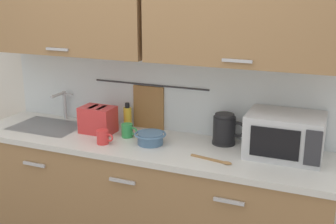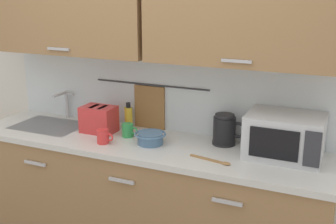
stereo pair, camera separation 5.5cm
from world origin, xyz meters
name	(u,v)px [view 1 (the left image)]	position (x,y,z in m)	size (l,w,h in m)	color
counter_unit	(143,200)	(-0.01, 0.30, 0.46)	(2.53, 0.64, 0.90)	#997047
back_wall_assembly	(157,46)	(0.00, 0.53, 1.52)	(3.70, 0.41, 2.50)	silver
sink_faucet	(63,101)	(-0.81, 0.53, 1.04)	(0.09, 0.17, 0.22)	#B2B5BA
microwave	(285,135)	(0.92, 0.41, 1.04)	(0.46, 0.35, 0.27)	silver
electric_kettle	(225,129)	(0.52, 0.47, 1.00)	(0.23, 0.16, 0.21)	black
dish_soap_bottle	(128,117)	(-0.23, 0.51, 0.99)	(0.06, 0.06, 0.20)	yellow
mug_near_sink	(103,137)	(-0.23, 0.16, 0.95)	(0.12, 0.08, 0.09)	red
mixing_bowl	(150,138)	(0.06, 0.27, 0.94)	(0.21, 0.21, 0.08)	#4C7093
toaster	(98,120)	(-0.39, 0.35, 1.00)	(0.26, 0.17, 0.19)	red
mug_by_kettle	(127,130)	(-0.14, 0.34, 0.95)	(0.12, 0.08, 0.09)	green
wooden_spoon	(216,161)	(0.56, 0.15, 0.91)	(0.28, 0.08, 0.01)	#9E7042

